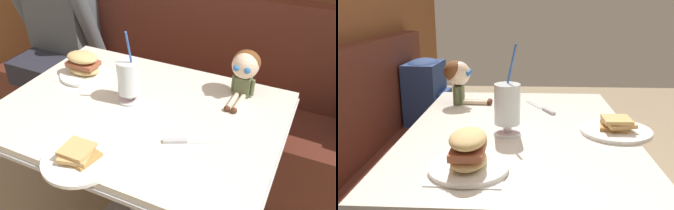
% 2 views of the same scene
% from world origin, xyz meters
% --- Properties ---
extents(booth_bench, '(2.60, 0.48, 1.00)m').
position_xyz_m(booth_bench, '(0.00, 0.81, 0.33)').
color(booth_bench, '#512319').
rests_on(booth_bench, ground).
extents(diner_table, '(1.11, 0.81, 0.74)m').
position_xyz_m(diner_table, '(0.00, 0.18, 0.54)').
color(diner_table, silver).
rests_on(diner_table, ground).
extents(toast_plate, '(0.25, 0.25, 0.06)m').
position_xyz_m(toast_plate, '(-0.03, -0.16, 0.76)').
color(toast_plate, white).
rests_on(toast_plate, diner_table).
extents(milkshake_glass, '(0.10, 0.10, 0.31)m').
position_xyz_m(milkshake_glass, '(-0.07, 0.22, 0.84)').
color(milkshake_glass, silver).
rests_on(milkshake_glass, diner_table).
extents(sandwich_plate, '(0.22, 0.22, 0.12)m').
position_xyz_m(sandwich_plate, '(-0.36, 0.31, 0.79)').
color(sandwich_plate, white).
rests_on(sandwich_plate, diner_table).
extents(butter_knife, '(0.22, 0.12, 0.01)m').
position_xyz_m(butter_knife, '(0.24, 0.07, 0.74)').
color(butter_knife, silver).
rests_on(butter_knife, diner_table).
extents(seated_doll, '(0.12, 0.22, 0.20)m').
position_xyz_m(seated_doll, '(0.33, 0.46, 0.87)').
color(seated_doll, '#5B6642').
rests_on(seated_doll, diner_table).
extents(diner_patron, '(0.55, 0.48, 0.81)m').
position_xyz_m(diner_patron, '(-0.88, 0.76, 0.74)').
color(diner_patron, '#4C5156').
rests_on(diner_patron, booth_bench).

